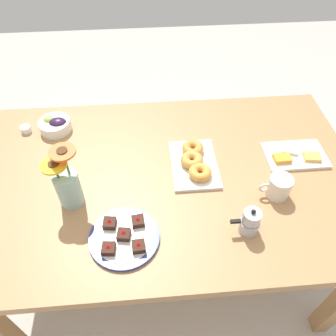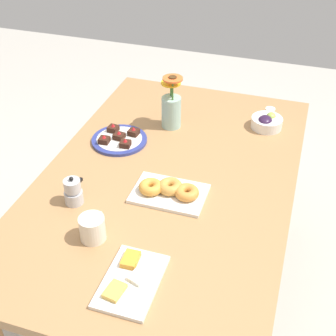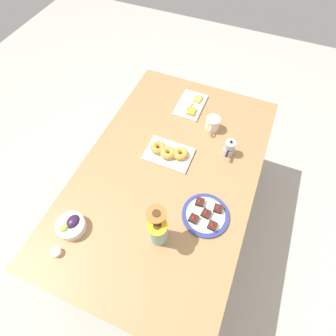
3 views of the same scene
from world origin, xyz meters
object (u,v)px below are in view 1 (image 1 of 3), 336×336
object	(u,v)px
grape_bowl	(55,125)
croissant_platter	(194,162)
coffee_mug	(279,186)
dining_table	(168,188)
moka_pot	(250,222)
jam_cup_honey	(26,129)
flower_vase	(68,186)
cheese_platter	(295,155)
dessert_plate	(124,237)

from	to	relation	value
grape_bowl	croissant_platter	bearing A→B (deg)	155.27
coffee_mug	grape_bowl	size ratio (longest dim) A/B	0.86
dining_table	moka_pot	bearing A→B (deg)	132.52
coffee_mug	jam_cup_honey	distance (m)	1.14
coffee_mug	flower_vase	distance (m)	0.79
cheese_platter	flower_vase	world-z (taller)	flower_vase
coffee_mug	jam_cup_honey	size ratio (longest dim) A/B	2.58
flower_vase	croissant_platter	bearing A→B (deg)	-163.42
grape_bowl	cheese_platter	distance (m)	1.08
jam_cup_honey	dessert_plate	bearing A→B (deg)	127.03
cheese_platter	jam_cup_honey	size ratio (longest dim) A/B	5.42
dessert_plate	flower_vase	distance (m)	0.28
dessert_plate	moka_pot	world-z (taller)	moka_pot
jam_cup_honey	coffee_mug	bearing A→B (deg)	156.34
grape_bowl	croissant_platter	xyz separation A→B (m)	(-0.61, 0.28, -0.01)
flower_vase	moka_pot	world-z (taller)	flower_vase
dining_table	cheese_platter	xyz separation A→B (m)	(-0.55, -0.06, 0.10)
dessert_plate	flower_vase	bearing A→B (deg)	-42.52
coffee_mug	moka_pot	distance (m)	0.21
dining_table	cheese_platter	distance (m)	0.56
cheese_platter	jam_cup_honey	world-z (taller)	cheese_platter
dining_table	flower_vase	xyz separation A→B (m)	(0.37, 0.10, 0.18)
coffee_mug	croissant_platter	world-z (taller)	coffee_mug
grape_bowl	dessert_plate	size ratio (longest dim) A/B	0.58
dining_table	coffee_mug	bearing A→B (deg)	161.65
coffee_mug	dessert_plate	distance (m)	0.61
dining_table	grape_bowl	world-z (taller)	grape_bowl
flower_vase	jam_cup_honey	bearing A→B (deg)	-58.56
croissant_platter	jam_cup_honey	world-z (taller)	croissant_platter
coffee_mug	croissant_platter	distance (m)	0.35
croissant_platter	moka_pot	distance (m)	0.36
dessert_plate	croissant_platter	bearing A→B (deg)	-131.68
cheese_platter	dessert_plate	size ratio (longest dim) A/B	1.05
grape_bowl	flower_vase	bearing A→B (deg)	105.99
grape_bowl	moka_pot	distance (m)	0.97
dining_table	coffee_mug	size ratio (longest dim) A/B	12.94
cheese_platter	moka_pot	bearing A→B (deg)	49.59
dining_table	cheese_platter	bearing A→B (deg)	-174.19
jam_cup_honey	moka_pot	xyz separation A→B (m)	(-0.90, 0.61, 0.03)
croissant_platter	jam_cup_honey	xyz separation A→B (m)	(0.75, -0.28, -0.01)
flower_vase	moka_pot	size ratio (longest dim) A/B	2.20
jam_cup_honey	moka_pot	world-z (taller)	moka_pot
coffee_mug	jam_cup_honey	world-z (taller)	coffee_mug
moka_pot	grape_bowl	bearing A→B (deg)	-38.73
cheese_platter	dessert_plate	world-z (taller)	dessert_plate
coffee_mug	moka_pot	xyz separation A→B (m)	(0.15, 0.15, 0.00)
jam_cup_honey	moka_pot	bearing A→B (deg)	145.89
grape_bowl	cheese_platter	bearing A→B (deg)	165.72
croissant_platter	dining_table	bearing A→B (deg)	20.00
croissant_platter	coffee_mug	bearing A→B (deg)	149.05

